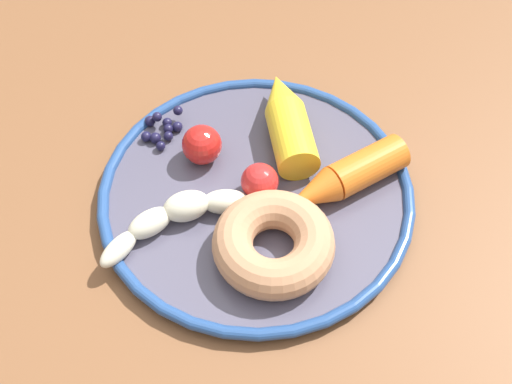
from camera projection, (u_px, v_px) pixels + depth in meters
The scene contains 9 objects.
dining_table at pixel (274, 208), 0.77m from camera, with size 1.18×0.84×0.77m.
plate at pixel (256, 194), 0.66m from camera, with size 0.32×0.32×0.02m.
banana at pixel (189, 214), 0.62m from camera, with size 0.19×0.07×0.03m.
carrot_orange at pixel (345, 178), 0.64m from camera, with size 0.14×0.06×0.04m.
carrot_yellow at pixel (287, 119), 0.68m from camera, with size 0.07×0.14×0.04m.
donut at pixel (273, 243), 0.60m from camera, with size 0.11×0.11×0.04m, color tan.
blueberry_pile at pixel (162, 128), 0.70m from camera, with size 0.05×0.05×0.02m.
tomato_near at pixel (260, 182), 0.64m from camera, with size 0.04×0.04×0.04m, color red.
tomato_mid at pixel (202, 145), 0.66m from camera, with size 0.04×0.04×0.04m, color red.
Camera 1 is at (-0.19, -0.39, 1.31)m, focal length 45.55 mm.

